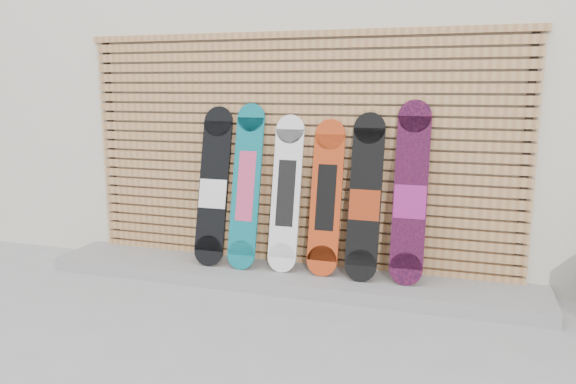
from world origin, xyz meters
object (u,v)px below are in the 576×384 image
snowboard_3 (326,198)px  snowboard_4 (365,198)px  snowboard_1 (246,186)px  snowboard_5 (410,194)px  snowboard_2 (286,193)px  snowboard_0 (213,187)px

snowboard_3 → snowboard_4: snowboard_4 is taller
snowboard_1 → snowboard_5: (1.51, 0.02, 0.01)m
snowboard_2 → snowboard_4: snowboard_4 is taller
snowboard_0 → snowboard_1: (0.34, 0.00, 0.03)m
snowboard_0 → snowboard_5: size_ratio=0.95×
snowboard_1 → snowboard_2: snowboard_1 is taller
snowboard_0 → snowboard_5: (1.85, 0.02, 0.04)m
snowboard_0 → snowboard_4: size_ratio=1.02×
snowboard_0 → snowboard_1: 0.34m
snowboard_0 → snowboard_2: (0.72, 0.02, -0.02)m
snowboard_0 → snowboard_2: snowboard_0 is taller
snowboard_2 → snowboard_5: size_ratio=0.91×
snowboard_1 → snowboard_4: 1.12m
snowboard_3 → snowboard_5: 0.75m
snowboard_2 → snowboard_4: (0.74, -0.02, 0.01)m
snowboard_2 → snowboard_5: snowboard_5 is taller
snowboard_4 → snowboard_5: 0.39m
snowboard_4 → snowboard_5: size_ratio=0.93×
snowboard_4 → snowboard_1: bearing=-179.8°
snowboard_2 → snowboard_5: (1.12, -0.00, 0.06)m
snowboard_0 → snowboard_4: (1.46, 0.01, -0.02)m
snowboard_0 → snowboard_1: bearing=0.5°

